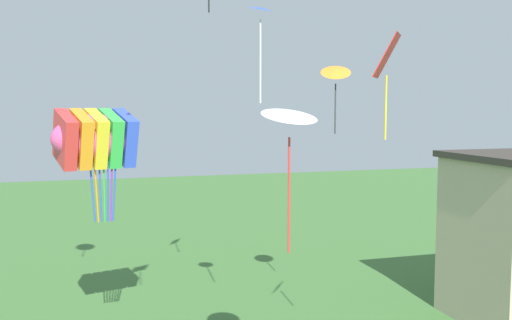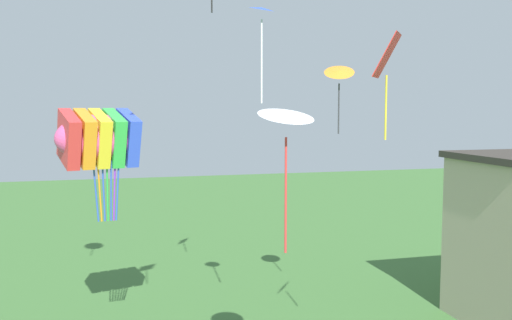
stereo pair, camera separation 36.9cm
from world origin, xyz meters
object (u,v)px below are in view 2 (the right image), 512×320
at_px(kite_rainbow_parafoil, 99,138).
at_px(kite_white_delta, 286,118).
at_px(kite_red_diamond, 387,64).
at_px(kite_blue_delta, 262,17).
at_px(kite_orange_delta, 339,73).

bearing_deg(kite_rainbow_parafoil, kite_white_delta, -61.39).
xyz_separation_m(kite_red_diamond, kite_blue_delta, (-2.42, 2.79, 1.46)).
xyz_separation_m(kite_rainbow_parafoil, kite_red_diamond, (6.91, -5.69, 2.03)).
xyz_separation_m(kite_orange_delta, kite_white_delta, (-3.88, -6.26, -1.35)).
bearing_deg(kite_white_delta, kite_rainbow_parafoil, 118.61).
distance_m(kite_red_diamond, kite_orange_delta, 4.93).
relative_size(kite_red_diamond, kite_white_delta, 0.82).
distance_m(kite_blue_delta, kite_white_delta, 5.05).
bearing_deg(kite_white_delta, kite_orange_delta, 58.25).
height_order(kite_blue_delta, kite_white_delta, kite_blue_delta).
bearing_deg(kite_orange_delta, kite_blue_delta, -147.44).
distance_m(kite_red_diamond, kite_blue_delta, 3.97).
bearing_deg(kite_orange_delta, kite_white_delta, -121.75).
height_order(kite_orange_delta, kite_white_delta, kite_orange_delta).
height_order(kite_rainbow_parafoil, kite_white_delta, kite_white_delta).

